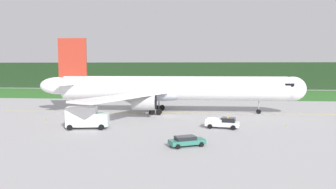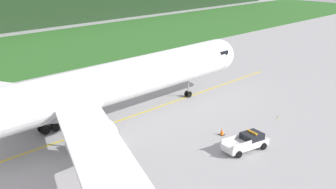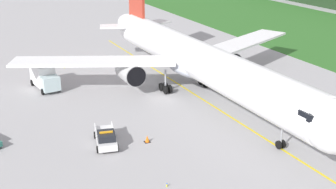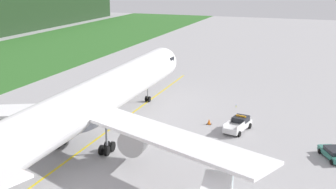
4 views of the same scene
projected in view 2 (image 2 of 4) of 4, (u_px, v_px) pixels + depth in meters
name	position (u px, v px, depth m)	size (l,w,h in m)	color
ground	(107.00, 146.00, 45.95)	(320.00, 320.00, 0.00)	#9E9C9E
taxiway_centerline_main	(89.00, 131.00, 49.88)	(75.52, 0.30, 0.01)	yellow
airliner	(81.00, 92.00, 47.72)	(56.58, 47.35, 15.87)	white
ops_pickup_truck	(247.00, 142.00, 44.93)	(5.60, 3.10, 1.94)	silver
apron_cone	(222.00, 132.00, 48.78)	(0.64, 0.64, 0.80)	black
taxiway_edge_light_east	(278.00, 117.00, 53.68)	(0.12, 0.12, 0.39)	yellow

